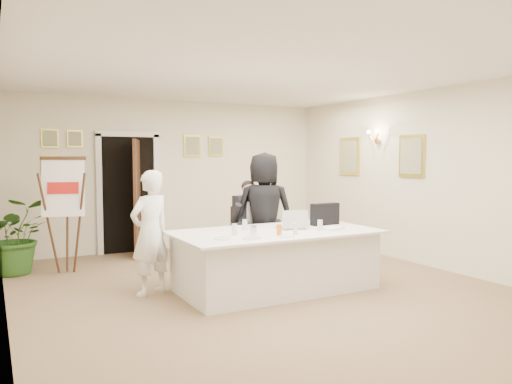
{
  "coord_description": "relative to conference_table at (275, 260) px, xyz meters",
  "views": [
    {
      "loc": [
        -3.11,
        -5.6,
        1.73
      ],
      "look_at": [
        0.2,
        0.6,
        1.24
      ],
      "focal_mm": 35.0,
      "sensor_mm": 36.0,
      "label": 1
    }
  ],
  "objects": [
    {
      "name": "steel_jug",
      "position": [
        -0.41,
        -0.16,
        0.44
      ],
      "size": [
        0.11,
        0.11,
        0.11
      ],
      "primitive_type": "cylinder",
      "rotation": [
        0.0,
        0.0,
        -0.3
      ],
      "color": "silver",
      "rests_on": "conference_table"
    },
    {
      "name": "glass_a",
      "position": [
        -0.62,
        -0.07,
        0.45
      ],
      "size": [
        0.08,
        0.08,
        0.14
      ],
      "primitive_type": "cylinder",
      "rotation": [
        0.0,
        0.0,
        -0.17
      ],
      "color": "silver",
      "rests_on": "conference_table"
    },
    {
      "name": "wall_back",
      "position": [
        -0.15,
        3.53,
        1.01
      ],
      "size": [
        6.0,
        0.1,
        2.8
      ],
      "primitive_type": "cube",
      "color": "#EDE9C8",
      "rests_on": "floor"
    },
    {
      "name": "floor",
      "position": [
        -0.15,
        0.03,
        -0.39
      ],
      "size": [
        7.0,
        7.0,
        0.0
      ],
      "primitive_type": "plane",
      "color": "brown",
      "rests_on": "ground"
    },
    {
      "name": "doorway",
      "position": [
        -1.03,
        3.35,
        0.65
      ],
      "size": [
        1.14,
        0.86,
        2.2
      ],
      "color": "black",
      "rests_on": "floor"
    },
    {
      "name": "flip_chart",
      "position": [
        -2.3,
        2.21,
        0.4
      ],
      "size": [
        0.62,
        0.45,
        1.7
      ],
      "color": "#371E11",
      "rests_on": "floor"
    },
    {
      "name": "plate_mid",
      "position": [
        -0.57,
        -0.42,
        0.39
      ],
      "size": [
        0.24,
        0.24,
        0.01
      ],
      "primitive_type": "cylinder",
      "rotation": [
        0.0,
        0.0,
        -0.11
      ],
      "color": "white",
      "rests_on": "conference_table"
    },
    {
      "name": "laptop_bag",
      "position": [
        0.91,
        0.17,
        0.54
      ],
      "size": [
        0.45,
        0.15,
        0.31
      ],
      "primitive_type": "cube",
      "rotation": [
        0.0,
        0.0,
        0.06
      ],
      "color": "black",
      "rests_on": "conference_table"
    },
    {
      "name": "standing_woman",
      "position": [
        0.35,
        0.93,
        0.51
      ],
      "size": [
        1.03,
        0.84,
        1.81
      ],
      "primitive_type": "imported",
      "rotation": [
        0.0,
        0.0,
        2.79
      ],
      "color": "black",
      "rests_on": "floor"
    },
    {
      "name": "ceiling",
      "position": [
        -0.15,
        0.03,
        2.41
      ],
      "size": [
        6.0,
        7.0,
        0.02
      ],
      "primitive_type": "cube",
      "color": "white",
      "rests_on": "wall_back"
    },
    {
      "name": "oj_glass",
      "position": [
        -0.15,
        -0.34,
        0.45
      ],
      "size": [
        0.07,
        0.07,
        0.13
      ],
      "primitive_type": "cylinder",
      "rotation": [
        0.0,
        0.0,
        -0.13
      ],
      "color": "orange",
      "rests_on": "conference_table"
    },
    {
      "name": "plate_near",
      "position": [
        -0.13,
        -0.49,
        0.39
      ],
      "size": [
        0.26,
        0.26,
        0.01
      ],
      "primitive_type": "cylinder",
      "rotation": [
        0.0,
        0.0,
        0.34
      ],
      "color": "white",
      "rests_on": "conference_table"
    },
    {
      "name": "plate_left",
      "position": [
        -0.88,
        -0.28,
        0.39
      ],
      "size": [
        0.23,
        0.23,
        0.01
      ],
      "primitive_type": "cylinder",
      "rotation": [
        0.0,
        0.0,
        -0.12
      ],
      "color": "white",
      "rests_on": "conference_table"
    },
    {
      "name": "wall_right",
      "position": [
        2.85,
        0.03,
        1.01
      ],
      "size": [
        0.1,
        7.0,
        2.8
      ],
      "primitive_type": "cube",
      "color": "#EDE9C8",
      "rests_on": "floor"
    },
    {
      "name": "glass_b",
      "position": [
        0.05,
        -0.4,
        0.45
      ],
      "size": [
        0.07,
        0.07,
        0.14
      ],
      "primitive_type": "cylinder",
      "rotation": [
        0.0,
        0.0,
        0.22
      ],
      "color": "silver",
      "rests_on": "conference_table"
    },
    {
      "name": "seated_man",
      "position": [
        0.21,
        1.13,
        0.31
      ],
      "size": [
        0.66,
        0.7,
        1.4
      ],
      "primitive_type": null,
      "rotation": [
        0.0,
        0.0,
        -0.11
      ],
      "color": "black",
      "rests_on": "floor"
    },
    {
      "name": "pictures_back_wall",
      "position": [
        -0.95,
        3.5,
        1.46
      ],
      "size": [
        3.4,
        0.06,
        0.8
      ],
      "primitive_type": null,
      "color": "gold",
      "rests_on": "wall_back"
    },
    {
      "name": "glass_c",
      "position": [
        0.54,
        -0.24,
        0.45
      ],
      "size": [
        0.09,
        0.09,
        0.14
      ],
      "primitive_type": "cylinder",
      "rotation": [
        0.0,
        0.0,
        0.34
      ],
      "color": "silver",
      "rests_on": "conference_table"
    },
    {
      "name": "glass_d",
      "position": [
        -0.32,
        0.25,
        0.45
      ],
      "size": [
        0.09,
        0.09,
        0.14
      ],
      "primitive_type": "cylinder",
      "rotation": [
        0.0,
        0.0,
        0.34
      ],
      "color": "silver",
      "rests_on": "conference_table"
    },
    {
      "name": "wall_sconce",
      "position": [
        2.75,
        1.23,
        1.71
      ],
      "size": [
        0.2,
        0.3,
        0.24
      ],
      "primitive_type": null,
      "color": "gold",
      "rests_on": "wall_right"
    },
    {
      "name": "conference_table",
      "position": [
        0.0,
        0.0,
        0.0
      ],
      "size": [
        2.65,
        1.41,
        0.78
      ],
      "color": "white",
      "rests_on": "floor"
    },
    {
      "name": "standing_man",
      "position": [
        -1.51,
        0.53,
        0.39
      ],
      "size": [
        0.67,
        0.57,
        1.57
      ],
      "primitive_type": "imported",
      "rotation": [
        0.0,
        0.0,
        3.55
      ],
      "color": "white",
      "rests_on": "floor"
    },
    {
      "name": "potted_palm",
      "position": [
        -2.95,
        2.57,
        0.18
      ],
      "size": [
        1.03,
        0.89,
        1.14
      ],
      "primitive_type": "imported",
      "rotation": [
        0.0,
        0.0,
        -0.0
      ],
      "color": "#27531B",
      "rests_on": "floor"
    },
    {
      "name": "laptop",
      "position": [
        0.28,
        0.09,
        0.52
      ],
      "size": [
        0.43,
        0.44,
        0.28
      ],
      "primitive_type": null,
      "rotation": [
        0.0,
        0.0,
        -0.19
      ],
      "color": "#B7BABC",
      "rests_on": "conference_table"
    },
    {
      "name": "paper_stack",
      "position": [
        0.71,
        -0.25,
        0.4
      ],
      "size": [
        0.37,
        0.31,
        0.03
      ],
      "primitive_type": "cube",
      "rotation": [
        0.0,
        0.0,
        0.31
      ],
      "color": "white",
      "rests_on": "conference_table"
    },
    {
      "name": "wall_left",
      "position": [
        -3.15,
        0.03,
        1.01
      ],
      "size": [
        0.1,
        7.0,
        2.8
      ],
      "primitive_type": "cube",
      "color": "#EDE9C8",
      "rests_on": "floor"
    },
    {
      "name": "pictures_right_wall",
      "position": [
        2.82,
        1.23,
        1.36
      ],
      "size": [
        0.06,
        2.2,
        0.8
      ],
      "primitive_type": null,
      "color": "gold",
      "rests_on": "wall_right"
    }
  ]
}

